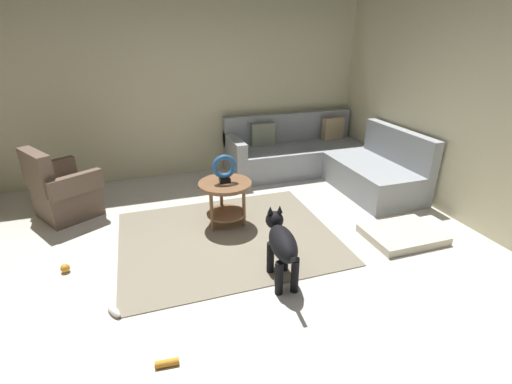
# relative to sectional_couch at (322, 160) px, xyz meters

# --- Properties ---
(ground_plane) EXTENTS (6.00, 6.00, 0.10)m
(ground_plane) POSITION_rel_sectional_couch_xyz_m (-1.99, -2.02, -0.34)
(ground_plane) COLOR silver
(wall_back) EXTENTS (6.00, 0.12, 2.70)m
(wall_back) POSITION_rel_sectional_couch_xyz_m (-1.99, 0.92, 1.06)
(wall_back) COLOR beige
(wall_back) RESTS_ON ground_plane
(wall_right) EXTENTS (0.12, 6.00, 2.70)m
(wall_right) POSITION_rel_sectional_couch_xyz_m (0.95, -2.02, 1.06)
(wall_right) COLOR beige
(wall_right) RESTS_ON ground_plane
(area_rug) EXTENTS (2.30, 1.90, 0.01)m
(area_rug) POSITION_rel_sectional_couch_xyz_m (-1.84, -1.32, -0.28)
(area_rug) COLOR gray
(area_rug) RESTS_ON ground_plane
(sectional_couch) EXTENTS (2.20, 2.25, 0.88)m
(sectional_couch) POSITION_rel_sectional_couch_xyz_m (0.00, 0.00, 0.00)
(sectional_couch) COLOR #9EA3A8
(sectional_couch) RESTS_ON ground_plane
(armchair) EXTENTS (0.93, 0.99, 0.88)m
(armchair) POSITION_rel_sectional_couch_xyz_m (-3.59, -0.20, 0.03)
(armchair) COLOR brown
(armchair) RESTS_ON ground_plane
(side_table) EXTENTS (0.60, 0.60, 0.54)m
(side_table) POSITION_rel_sectional_couch_xyz_m (-1.78, -1.04, 0.13)
(side_table) COLOR brown
(side_table) RESTS_ON ground_plane
(torus_sculpture) EXTENTS (0.28, 0.08, 0.33)m
(torus_sculpture) POSITION_rel_sectional_couch_xyz_m (-1.78, -1.04, 0.42)
(torus_sculpture) COLOR black
(torus_sculpture) RESTS_ON side_table
(dog_bed_mat) EXTENTS (0.80, 0.60, 0.09)m
(dog_bed_mat) POSITION_rel_sectional_couch_xyz_m (-0.01, -1.94, -0.24)
(dog_bed_mat) COLOR beige
(dog_bed_mat) RESTS_ON ground_plane
(dog) EXTENTS (0.28, 0.85, 0.63)m
(dog) POSITION_rel_sectional_couch_xyz_m (-1.55, -2.19, 0.09)
(dog) COLOR black
(dog) RESTS_ON ground_plane
(dog_toy_ball) EXTENTS (0.08, 0.08, 0.08)m
(dog_toy_ball) POSITION_rel_sectional_couch_xyz_m (-3.45, -1.46, -0.25)
(dog_toy_ball) COLOR orange
(dog_toy_ball) RESTS_ON ground_plane
(dog_toy_rope) EXTENTS (0.16, 0.06, 0.05)m
(dog_toy_rope) POSITION_rel_sectional_couch_xyz_m (-2.64, -2.84, -0.26)
(dog_toy_rope) COLOR orange
(dog_toy_rope) RESTS_ON ground_plane
(dog_toy_bone) EXTENTS (0.14, 0.19, 0.06)m
(dog_toy_bone) POSITION_rel_sectional_couch_xyz_m (-3.00, -2.20, -0.26)
(dog_toy_bone) COLOR silver
(dog_toy_bone) RESTS_ON ground_plane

